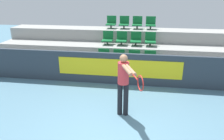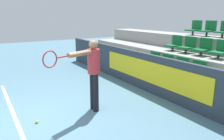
% 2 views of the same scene
% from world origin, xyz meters
% --- Properties ---
extents(barrier_wall, '(11.14, 0.14, 1.11)m').
position_xyz_m(barrier_wall, '(-0.01, 3.31, 0.56)').
color(barrier_wall, '#2D3842').
rests_on(barrier_wall, ground).
extents(bleacher_tier_front, '(10.74, 0.99, 0.49)m').
position_xyz_m(bleacher_tier_front, '(0.00, 3.89, 0.25)').
color(bleacher_tier_front, '#9E9E99').
rests_on(bleacher_tier_front, ground).
extents(bleacher_tier_middle, '(10.74, 0.99, 0.99)m').
position_xyz_m(bleacher_tier_middle, '(0.00, 4.89, 0.49)').
color(bleacher_tier_middle, '#9E9E99').
rests_on(bleacher_tier_middle, ground).
extents(bleacher_tier_back, '(10.74, 0.99, 1.48)m').
position_xyz_m(bleacher_tier_back, '(0.00, 5.88, 0.74)').
color(bleacher_tier_back, '#9E9E99').
rests_on(bleacher_tier_back, ground).
extents(stadium_chair_0, '(0.42, 0.43, 0.53)m').
position_xyz_m(stadium_chair_0, '(-0.86, 4.01, 0.73)').
color(stadium_chair_0, '#333333').
rests_on(stadium_chair_0, bleacher_tier_front).
extents(stadium_chair_1, '(0.42, 0.43, 0.53)m').
position_xyz_m(stadium_chair_1, '(-0.29, 4.01, 0.73)').
color(stadium_chair_1, '#333333').
rests_on(stadium_chair_1, bleacher_tier_front).
extents(stadium_chair_2, '(0.42, 0.43, 0.53)m').
position_xyz_m(stadium_chair_2, '(0.29, 4.01, 0.73)').
color(stadium_chair_2, '#333333').
rests_on(stadium_chair_2, bleacher_tier_front).
extents(stadium_chair_3, '(0.42, 0.43, 0.53)m').
position_xyz_m(stadium_chair_3, '(0.86, 4.01, 0.73)').
color(stadium_chair_3, '#333333').
rests_on(stadium_chair_3, bleacher_tier_front).
extents(stadium_chair_4, '(0.42, 0.43, 0.53)m').
position_xyz_m(stadium_chair_4, '(-0.86, 5.01, 1.23)').
color(stadium_chair_4, '#333333').
rests_on(stadium_chair_4, bleacher_tier_middle).
extents(stadium_chair_5, '(0.42, 0.43, 0.53)m').
position_xyz_m(stadium_chair_5, '(-0.29, 5.01, 1.23)').
color(stadium_chair_5, '#333333').
rests_on(stadium_chair_5, bleacher_tier_middle).
extents(stadium_chair_6, '(0.42, 0.43, 0.53)m').
position_xyz_m(stadium_chair_6, '(0.29, 5.01, 1.23)').
color(stadium_chair_6, '#333333').
rests_on(stadium_chair_6, bleacher_tier_middle).
extents(stadium_chair_7, '(0.42, 0.43, 0.53)m').
position_xyz_m(stadium_chair_7, '(0.86, 5.01, 1.23)').
color(stadium_chair_7, '#333333').
rests_on(stadium_chair_7, bleacher_tier_middle).
extents(stadium_chair_8, '(0.42, 0.43, 0.53)m').
position_xyz_m(stadium_chair_8, '(-0.86, 6.00, 1.72)').
color(stadium_chair_8, '#333333').
rests_on(stadium_chair_8, bleacher_tier_back).
extents(stadium_chair_9, '(0.42, 0.43, 0.53)m').
position_xyz_m(stadium_chair_9, '(-0.29, 6.00, 1.72)').
color(stadium_chair_9, '#333333').
rests_on(stadium_chair_9, bleacher_tier_back).
extents(stadium_chair_10, '(0.42, 0.43, 0.53)m').
position_xyz_m(stadium_chair_10, '(0.29, 6.00, 1.72)').
color(stadium_chair_10, '#333333').
rests_on(stadium_chair_10, bleacher_tier_back).
extents(stadium_chair_11, '(0.42, 0.43, 0.53)m').
position_xyz_m(stadium_chair_11, '(0.86, 6.00, 1.72)').
color(stadium_chair_11, '#333333').
rests_on(stadium_chair_11, bleacher_tier_back).
extents(tennis_player, '(0.65, 1.40, 1.66)m').
position_xyz_m(tennis_player, '(0.17, 1.28, 1.01)').
color(tennis_player, black).
rests_on(tennis_player, ground).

